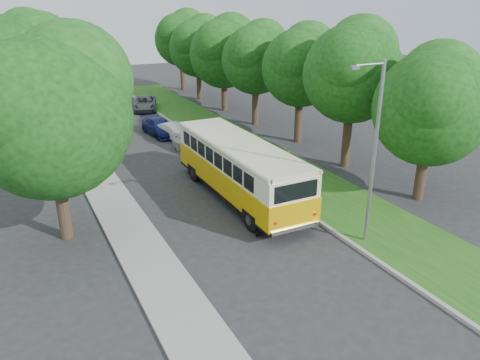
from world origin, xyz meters
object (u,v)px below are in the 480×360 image
car_blue (160,127)px  car_grey (145,103)px  lamppost_near (373,150)px  car_silver (195,143)px  vintage_bus (240,170)px  car_white (175,132)px  lamppost_far (77,96)px

car_blue → car_grey: bearing=74.9°
car_grey → lamppost_near: bearing=-70.5°
lamppost_near → car_silver: lamppost_near is taller
lamppost_near → car_silver: size_ratio=1.91×
vintage_bus → car_white: size_ratio=2.93×
lamppost_far → car_grey: size_ratio=1.63×
lamppost_near → car_grey: bearing=92.3°
lamppost_near → car_white: size_ratio=2.14×
lamppost_far → vintage_bus: lamppost_far is taller
lamppost_near → vintage_bus: bearing=111.4°
car_white → car_blue: 1.85m
lamppost_near → car_silver: bearing=97.0°
car_silver → car_blue: bearing=87.2°
car_silver → car_white: size_ratio=1.12×
lamppost_near → car_silver: 15.87m
lamppost_near → vintage_bus: size_ratio=0.73×
car_blue → vintage_bus: bearing=-96.3°
lamppost_far → car_grey: (7.70, 11.57, -3.48)m
car_silver → car_white: car_silver is taller
lamppost_far → vintage_bus: bearing=-61.8°
vintage_bus → car_grey: size_ratio=2.38×
vintage_bus → car_silver: bearing=84.4°
vintage_bus → car_silver: 8.52m
vintage_bus → car_blue: bearing=89.8°
lamppost_near → car_blue: 21.46m
car_silver → vintage_bus: bearing=-106.1°
car_silver → car_grey: bearing=76.8°
vintage_bus → car_silver: vintage_bus is taller
lamppost_near → lamppost_far: lamppost_near is taller
lamppost_far → car_silver: size_ratio=1.79×
lamppost_far → car_blue: 7.57m
lamppost_near → car_grey: (-1.21, 30.07, -3.73)m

